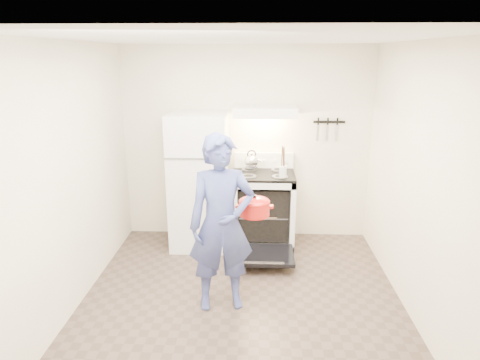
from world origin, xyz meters
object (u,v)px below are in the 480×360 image
Objects in this scene: refrigerator at (199,181)px; dutch_oven at (254,208)px; person at (222,224)px; tea_kettle at (252,160)px; stove_body at (263,210)px.

dutch_oven is (0.70, -1.20, 0.09)m from refrigerator.
person is 4.62× the size of dutch_oven.
refrigerator is 6.51× the size of tea_kettle.
dutch_oven is (0.05, -1.37, -0.14)m from tea_kettle.
tea_kettle reaches higher than dutch_oven.
dutch_oven is at bearing 22.33° from person.
refrigerator is 1.40m from dutch_oven.
refrigerator reaches higher than tea_kettle.
stove_body is at bearing -41.97° from tea_kettle.
tea_kettle is at bearing 138.03° from stove_body.
refrigerator is at bearing 120.21° from dutch_oven.
tea_kettle is (-0.16, 0.14, 0.62)m from stove_body.
tea_kettle is 0.71× the size of dutch_oven.
tea_kettle is 1.38m from dutch_oven.
person is at bearing -106.07° from stove_body.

